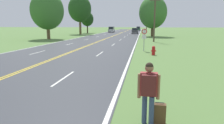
{
  "coord_description": "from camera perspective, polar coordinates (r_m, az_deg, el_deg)",
  "views": [
    {
      "loc": [
        7.31,
        -2.23,
        2.82
      ],
      "look_at": [
        5.8,
        7.57,
        0.95
      ],
      "focal_mm": 32.0,
      "sensor_mm": 36.0,
      "label": 1
    }
  ],
  "objects": [
    {
      "name": "utility_pole_midground",
      "position": [
        33.54,
        12.07,
        12.03
      ],
      "size": [
        1.8,
        0.24,
        7.18
      ],
      "color": "brown",
      "rests_on": "ground"
    },
    {
      "name": "suitcase",
      "position": [
        6.05,
        13.31,
        -14.21
      ],
      "size": [
        0.38,
        0.21,
        0.65
      ],
      "rotation": [
        0.0,
        0.0,
        1.53
      ],
      "color": "brown",
      "rests_on": "ground"
    },
    {
      "name": "traffic_sign",
      "position": [
        21.56,
        9.2,
        7.83
      ],
      "size": [
        0.6,
        0.1,
        2.39
      ],
      "color": "gray",
      "rests_on": "ground"
    },
    {
      "name": "tree_right_cluster",
      "position": [
        59.77,
        -9.2,
        14.77
      ],
      "size": [
        6.55,
        6.55,
        11.01
      ],
      "color": "brown",
      "rests_on": "ground"
    },
    {
      "name": "car_dark_green_suv_mid_far",
      "position": [
        91.19,
        7.53,
        9.45
      ],
      "size": [
        1.73,
        4.62,
        1.91
      ],
      "rotation": [
        0.0,
        0.0,
        -1.57
      ],
      "color": "black",
      "rests_on": "ground"
    },
    {
      "name": "utility_pole_far",
      "position": [
        67.36,
        9.89,
        11.88
      ],
      "size": [
        1.8,
        0.24,
        8.49
      ],
      "color": "brown",
      "rests_on": "ground"
    },
    {
      "name": "car_silver_suv_mid_near",
      "position": [
        73.3,
        -0.14,
        9.3
      ],
      "size": [
        1.85,
        4.65,
        2.02
      ],
      "rotation": [
        0.0,
        0.0,
        1.56
      ],
      "color": "black",
      "rests_on": "ground"
    },
    {
      "name": "car_dark_grey_suv_approaching",
      "position": [
        62.67,
        6.52,
        8.89
      ],
      "size": [
        2.13,
        4.56,
        1.75
      ],
      "rotation": [
        0.0,
        0.0,
        -1.52
      ],
      "color": "black",
      "rests_on": "ground"
    },
    {
      "name": "tree_behind_sign",
      "position": [
        48.89,
        11.62,
        13.7
      ],
      "size": [
        6.46,
        6.46,
        9.29
      ],
      "color": "brown",
      "rests_on": "ground"
    },
    {
      "name": "hitchhiker_person",
      "position": [
        5.6,
        10.42,
        -7.29
      ],
      "size": [
        0.61,
        0.45,
        1.81
      ],
      "rotation": [
        0.0,
        0.0,
        1.53
      ],
      "color": "#38476B",
      "rests_on": "ground"
    },
    {
      "name": "fire_hydrant",
      "position": [
        18.99,
        11.77,
        3.26
      ],
      "size": [
        0.47,
        0.31,
        0.86
      ],
      "color": "red",
      "rests_on": "ground"
    },
    {
      "name": "tree_left_verge",
      "position": [
        41.09,
        -18.04,
        13.78
      ],
      "size": [
        6.25,
        6.25,
        9.01
      ],
      "color": "brown",
      "rests_on": "ground"
    },
    {
      "name": "tree_mid_treeline",
      "position": [
        67.5,
        -7.09,
        12.09
      ],
      "size": [
        4.11,
        4.11,
        6.94
      ],
      "color": "#473828",
      "rests_on": "ground"
    }
  ]
}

